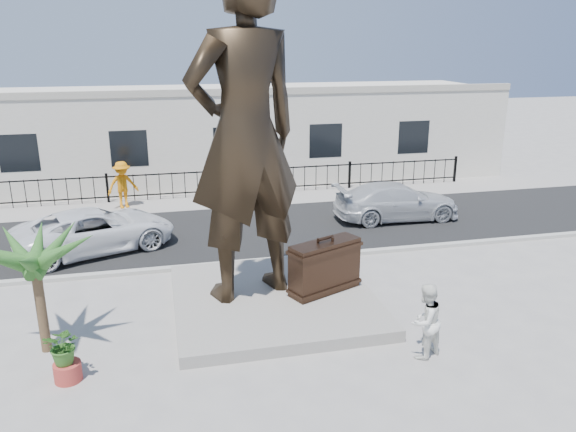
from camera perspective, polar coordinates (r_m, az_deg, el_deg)
The scene contains 16 objects.
ground at distance 13.96m, azimuth 1.89°, elevation -11.48°, with size 100.00×100.00×0.00m, color #9E9991.
street at distance 21.16m, azimuth -3.68°, elevation -1.19°, with size 40.00×7.00×0.01m, color black.
curb at distance 17.90m, azimuth -1.81°, elevation -4.51°, with size 40.00×0.25×0.12m, color #A5A399.
far_sidewalk at distance 24.94m, azimuth -5.20°, elevation 1.68°, with size 40.00×2.50×0.02m, color #9E9991.
plinth at distance 15.09m, azimuth -1.44°, elevation -8.50°, with size 5.20×5.20×0.30m, color gray.
fence at distance 25.55m, azimuth -5.49°, elevation 3.43°, with size 22.00×0.10×1.20m, color black.
building at distance 29.33m, azimuth -6.71°, elevation 8.39°, with size 28.00×7.00×4.40m, color silver.
statue at distance 13.95m, azimuth -4.43°, elevation 8.16°, with size 3.07×2.02×8.42m, color black.
suitcase at distance 14.98m, azimuth 3.76°, elevation -5.16°, with size 1.99×0.63×1.40m, color black.
tourist at distance 12.86m, azimuth 13.77°, elevation -10.32°, with size 0.84×0.66×1.73m, color white.
car_white at distance 19.68m, azimuth -18.97°, elevation -1.36°, with size 2.38×5.16×1.43m, color white.
car_silver at distance 22.36m, azimuth 10.99°, elevation 1.48°, with size 2.00×4.91×1.43m, color silver.
worker at distance 24.33m, azimuth -16.45°, elevation 3.06°, with size 1.27×0.73×1.97m, color orange.
palm_tree at distance 14.23m, azimuth -23.26°, elevation -12.42°, with size 1.80×1.80×3.20m, color #28551F, non-canonical shape.
planter at distance 12.86m, azimuth -21.46°, elevation -14.50°, with size 0.56×0.56×0.40m, color #AE362E.
shrub at distance 12.56m, azimuth -21.78°, elevation -12.12°, with size 0.74×0.64×0.83m, color #316320.
Camera 1 is at (-3.20, -11.80, 6.75)m, focal length 35.00 mm.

